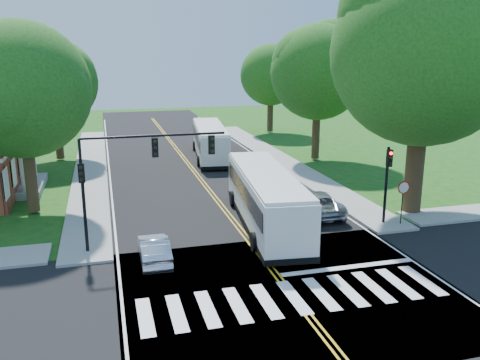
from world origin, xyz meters
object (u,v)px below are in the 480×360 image
object	(u,v)px
signal_ne	(387,175)
hatchback	(154,249)
bus_lead	(266,197)
signal_nw	(132,165)
dark_sedan	(268,171)
bus_follow	(210,141)
suv	(315,203)

from	to	relation	value
signal_ne	hatchback	size ratio (longest dim) A/B	1.15
bus_lead	hatchback	world-z (taller)	bus_lead
signal_nw	dark_sedan	size ratio (longest dim) A/B	1.73
bus_lead	bus_follow	world-z (taller)	bus_lead
signal_nw	hatchback	xyz separation A→B (m)	(0.75, -1.85, -3.73)
signal_ne	hatchback	distance (m)	13.64
suv	dark_sedan	bearing A→B (deg)	-86.37
signal_nw	suv	xyz separation A→B (m)	(11.03, 2.91, -3.65)
signal_ne	suv	size ratio (longest dim) A/B	0.85
bus_follow	dark_sedan	size ratio (longest dim) A/B	2.88
hatchback	dark_sedan	bearing A→B (deg)	-126.14
signal_nw	signal_ne	distance (m)	14.13
bus_lead	bus_follow	xyz separation A→B (m)	(0.84, 19.24, -0.07)
signal_ne	bus_follow	xyz separation A→B (m)	(-5.78, 20.95, -1.36)
signal_nw	hatchback	bearing A→B (deg)	-67.97
bus_follow	signal_ne	bearing A→B (deg)	112.62
signal_ne	signal_nw	bearing A→B (deg)	-179.95
bus_follow	hatchback	world-z (taller)	bus_follow
bus_follow	hatchback	size ratio (longest dim) A/B	3.09
signal_ne	hatchback	xyz separation A→B (m)	(-13.31, -1.86, -2.32)
hatchback	signal_ne	bearing A→B (deg)	-171.75
bus_lead	suv	bearing A→B (deg)	-155.25
signal_nw	dark_sedan	xyz separation A→B (m)	(10.99, 12.02, -3.77)
bus_lead	suv	world-z (taller)	bus_lead
signal_ne	dark_sedan	xyz separation A→B (m)	(-3.06, 12.01, -2.35)
signal_nw	dark_sedan	distance (m)	16.72
bus_follow	suv	distance (m)	18.27
suv	bus_lead	bearing A→B (deg)	21.91
bus_follow	dark_sedan	distance (m)	9.39
suv	dark_sedan	world-z (taller)	suv
bus_lead	bus_follow	size ratio (longest dim) A/B	1.04
bus_follow	suv	xyz separation A→B (m)	(2.75, -18.04, -0.87)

